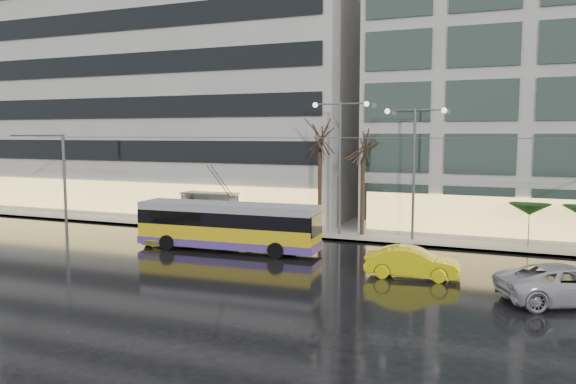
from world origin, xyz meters
The scene contains 18 objects.
ground centered at (0.00, 0.00, 0.00)m, with size 140.00×140.00×0.00m, color black.
sidewalk centered at (2.00, 14.00, 0.07)m, with size 80.00×10.00×0.15m, color gray.
kerb centered at (2.00, 9.05, 0.07)m, with size 80.00×0.10×0.15m, color slate.
building_left centered at (-16.00, 19.00, 11.15)m, with size 34.00×14.00×22.00m, color #9E9C97.
trolleybus centered at (-2.87, 3.71, 1.41)m, with size 11.33×4.53×5.21m.
catenary centered at (1.00, 7.94, 4.25)m, with size 42.24×5.12×7.00m.
bus_shelter centered at (-8.38, 10.69, 1.96)m, with size 4.20×1.60×2.51m.
street_lamp_near centered at (2.00, 10.80, 5.99)m, with size 3.96×0.36×9.03m.
street_lamp_far centered at (7.00, 10.80, 5.71)m, with size 3.96×0.36×8.53m.
tree_a centered at (0.50, 11.00, 7.09)m, with size 3.20×3.20×8.40m.
tree_b centered at (3.50, 11.20, 6.40)m, with size 3.20×3.20×7.70m.
parasol_a centered at (14.00, 11.00, 2.45)m, with size 2.50×2.50×2.65m.
taxi_a centered at (-7.51, 4.61, 0.81)m, with size 1.90×4.73×1.61m, color yellow.
taxi_b centered at (8.58, 1.40, 0.75)m, with size 1.59×4.57×1.50m, color yellow.
sedan_silver centered at (15.38, -0.39, 0.81)m, with size 2.70×5.86×1.63m, color #AFAFB4.
pedestrian_a centered at (-6.53, 9.76, 1.57)m, with size 1.17×1.18×2.19m.
pedestrian_b centered at (-4.55, 10.05, 0.98)m, with size 1.02×0.95×1.67m.
pedestrian_c centered at (-9.45, 10.13, 1.29)m, with size 1.43×1.14×2.11m.
Camera 1 is at (13.04, -25.93, 7.05)m, focal length 35.00 mm.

